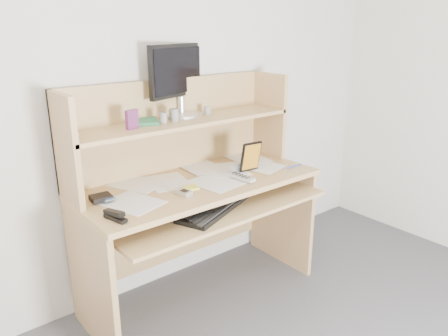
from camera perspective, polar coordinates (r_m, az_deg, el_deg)
back_wall at (r=2.64m, az=-7.53°, el=10.46°), size 3.60×0.04×2.50m
desk at (r=2.58m, az=-4.21°, el=-2.39°), size 1.40×0.70×1.30m
paper_clutter at (r=2.49m, az=-3.18°, el=-1.64°), size 1.32×0.54×0.01m
keyboard at (r=2.36m, az=-1.25°, el=-5.03°), size 0.54×0.36×0.04m
tv_remote at (r=2.51m, az=2.21°, el=-1.21°), size 0.08×0.19×0.02m
flip_phone at (r=2.29m, az=-5.35°, el=-3.10°), size 0.07×0.11×0.03m
stapler at (r=2.06m, az=-14.03°, el=-5.98°), size 0.07×0.14×0.04m
wallet at (r=2.29m, az=-15.78°, el=-3.75°), size 0.11×0.09×0.03m
sticky_note_pad at (r=2.39m, az=-4.32°, el=-2.57°), size 0.09×0.09×0.01m
digital_camera at (r=2.62m, az=1.49°, el=0.03°), size 0.09×0.05×0.05m
game_case at (r=2.62m, az=3.50°, el=1.50°), size 0.13×0.03×0.18m
blue_pen at (r=2.75m, az=9.13°, el=0.22°), size 0.13×0.01×0.01m
card_box at (r=2.33m, az=-11.94°, el=6.22°), size 0.08×0.04×0.10m
shelf_book at (r=2.46m, az=-10.12°, el=6.00°), size 0.19×0.21×0.02m
chip_stack_a at (r=2.44m, az=-7.92°, el=6.47°), size 0.05×0.05×0.06m
chip_stack_b at (r=2.47m, az=-6.46°, el=6.85°), size 0.06×0.06×0.07m
chip_stack_c at (r=2.66m, az=-2.21°, el=7.52°), size 0.05×0.05×0.05m
chip_stack_d at (r=2.53m, az=-6.81°, el=7.00°), size 0.04×0.04×0.06m
monitor at (r=2.62m, az=-5.90°, el=11.61°), size 0.47×0.24×0.41m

